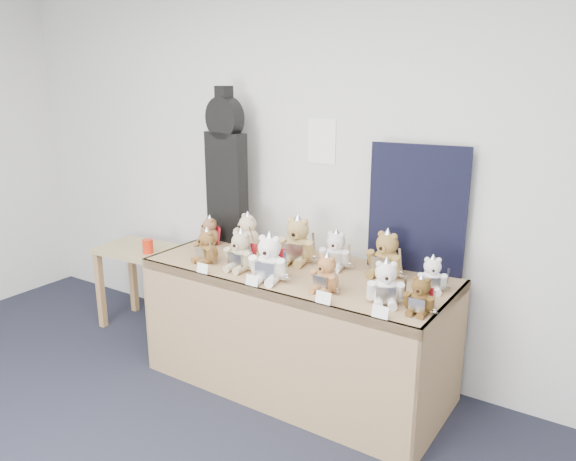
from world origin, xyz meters
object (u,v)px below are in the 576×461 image
Objects in this scene: red_cup at (148,246)px; teddy_front_far_left at (207,247)px; teddy_front_left at (241,252)px; teddy_front_far_right at (386,284)px; teddy_front_end at (420,297)px; side_table at (148,264)px; teddy_front_centre at (269,260)px; teddy_back_end at (432,276)px; teddy_back_centre_left at (297,242)px; teddy_back_far_left at (210,232)px; teddy_back_centre_right at (336,252)px; display_table at (290,298)px; teddy_back_left at (247,233)px; guitar_case at (226,168)px; teddy_back_right at (386,256)px; teddy_front_right at (326,275)px.

teddy_front_far_left is at bearing -15.72° from red_cup.
teddy_front_far_right is at bearing 0.06° from teddy_front_left.
teddy_front_left is (0.28, 0.01, 0.01)m from teddy_front_far_left.
teddy_front_left reaches higher than teddy_front_end.
teddy_front_centre reaches higher than side_table.
teddy_front_centre is (1.42, -0.34, 0.39)m from side_table.
side_table is at bearing 155.69° from teddy_back_end.
teddy_back_centre_left reaches higher than teddy_back_far_left.
teddy_back_centre_right is at bearing 149.67° from teddy_front_end.
display_table is 8.55× the size of teddy_back_end.
teddy_back_left is at bearing 161.85° from teddy_back_centre_left.
teddy_front_far_left is 1.44m from teddy_back_end.
teddy_front_left is 0.60m from teddy_back_centre_right.
guitar_case is at bearing 136.76° from teddy_front_left.
teddy_back_left reaches higher than teddy_front_left.
teddy_back_centre_left reaches higher than display_table.
teddy_back_far_left is (0.56, 0.08, 0.18)m from red_cup.
teddy_front_far_right is (2.14, -0.29, 0.37)m from side_table.
teddy_back_centre_left is (-0.04, 0.37, 0.01)m from teddy_front_centre.
red_cup is (0.08, -0.07, 0.18)m from side_table.
teddy_front_left reaches higher than red_cup.
teddy_front_end is 0.79m from teddy_back_centre_right.
teddy_front_far_left is (0.88, -0.29, 0.36)m from side_table.
teddy_back_right is at bearing 34.06° from teddy_front_far_left.
side_table is 1.25m from teddy_front_left.
teddy_front_right is at bearing 156.95° from teddy_front_far_right.
teddy_back_right is (0.32, 0.04, 0.02)m from teddy_back_centre_right.
teddy_front_right is 0.60m from teddy_back_end.
teddy_front_end is (0.92, 0.04, -0.04)m from teddy_front_centre.
teddy_back_centre_left reaches higher than teddy_front_far_left.
teddy_back_centre_left is at bearing 154.72° from teddy_back_end.
teddy_front_right is 0.40m from teddy_back_centre_right.
teddy_front_right is (0.63, -0.03, -0.01)m from teddy_front_left.
teddy_front_end is at bearing -41.10° from teddy_back_right.
teddy_back_far_left is (-1.00, -0.05, -0.02)m from teddy_back_centre_right.
teddy_front_end is (2.33, -0.30, 0.35)m from side_table.
teddy_front_centre reaches higher than teddy_back_end.
teddy_back_right is (1.03, 0.03, 0.01)m from teddy_back_left.
teddy_back_end is (0.50, 0.33, -0.01)m from teddy_front_right.
teddy_front_far_left is at bearing 177.16° from teddy_front_end.
teddy_front_far_left is 0.91× the size of teddy_front_far_right.
teddy_front_left is 1.17m from teddy_back_end.
teddy_front_left is 1.04× the size of teddy_front_far_right.
teddy_back_right is (1.27, -0.06, -0.42)m from guitar_case.
display_table is 6.10× the size of teddy_front_centre.
teddy_front_right is (1.09, -0.48, -0.44)m from guitar_case.
teddy_back_far_left reaches higher than display_table.
teddy_front_far_left reaches higher than teddy_front_right.
teddy_front_right is at bearing -51.69° from teddy_back_centre_left.
teddy_front_centre is 0.47m from teddy_back_centre_right.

